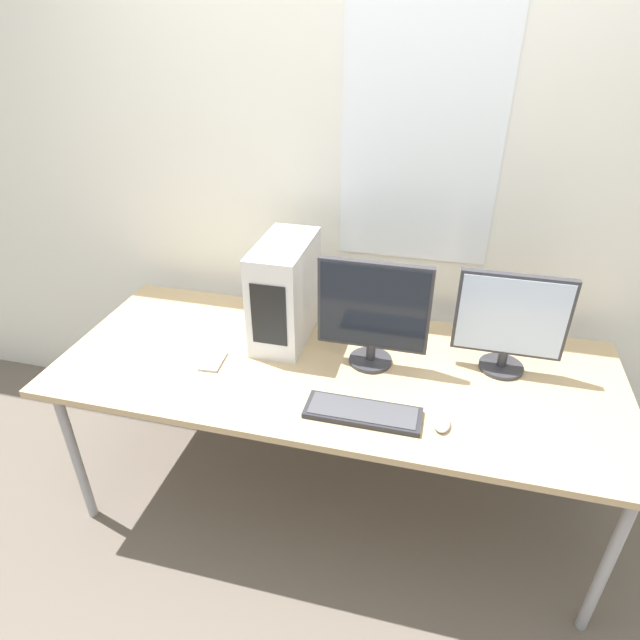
% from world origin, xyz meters
% --- Properties ---
extents(ground_plane, '(14.00, 14.00, 0.00)m').
position_xyz_m(ground_plane, '(0.00, 0.00, 0.00)').
color(ground_plane, '#665B51').
extents(wall_back, '(8.00, 0.07, 2.70)m').
position_xyz_m(wall_back, '(0.00, 1.03, 1.35)').
color(wall_back, silver).
rests_on(wall_back, ground_plane).
extents(desk, '(2.21, 0.90, 0.74)m').
position_xyz_m(desk, '(0.00, 0.45, 0.70)').
color(desk, tan).
rests_on(desk, ground_plane).
extents(pc_tower, '(0.20, 0.41, 0.43)m').
position_xyz_m(pc_tower, '(-0.26, 0.62, 0.96)').
color(pc_tower, silver).
rests_on(pc_tower, desk).
extents(monitor_main, '(0.43, 0.17, 0.44)m').
position_xyz_m(monitor_main, '(0.13, 0.51, 0.97)').
color(monitor_main, '#333338').
rests_on(monitor_main, desk).
extents(monitor_right_near, '(0.41, 0.17, 0.41)m').
position_xyz_m(monitor_right_near, '(0.63, 0.59, 0.96)').
color(monitor_right_near, '#333338').
rests_on(monitor_right_near, desk).
extents(keyboard, '(0.41, 0.14, 0.02)m').
position_xyz_m(keyboard, '(0.16, 0.18, 0.75)').
color(keyboard, '#28282D').
rests_on(keyboard, desk).
extents(mouse, '(0.06, 0.10, 0.03)m').
position_xyz_m(mouse, '(0.43, 0.20, 0.76)').
color(mouse, '#B2B2B7').
rests_on(mouse, desk).
extents(cell_phone, '(0.09, 0.14, 0.01)m').
position_xyz_m(cell_phone, '(-0.48, 0.35, 0.75)').
color(cell_phone, '#99999E').
rests_on(cell_phone, desk).
extents(paper_sheet_left, '(0.25, 0.32, 0.00)m').
position_xyz_m(paper_sheet_left, '(-0.28, 0.19, 0.74)').
color(paper_sheet_left, white).
rests_on(paper_sheet_left, desk).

